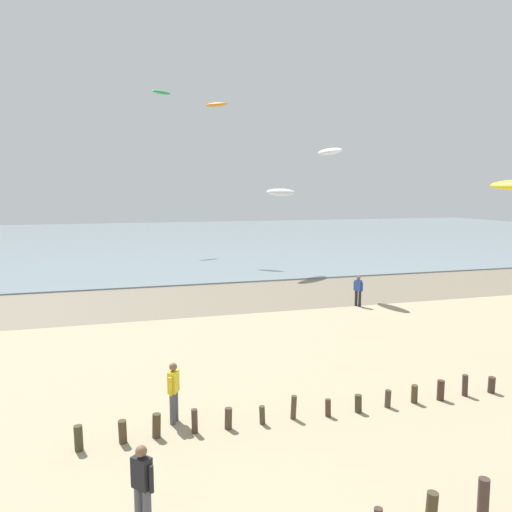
{
  "coord_description": "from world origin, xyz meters",
  "views": [
    {
      "loc": [
        -1.11,
        -4.42,
        6.35
      ],
      "look_at": [
        3.92,
        12.89,
        4.0
      ],
      "focal_mm": 34.64,
      "sensor_mm": 36.0,
      "label": 1
    }
  ],
  "objects": [
    {
      "name": "kite_aloft_1",
      "position": [
        11.94,
        24.13,
        8.82
      ],
      "size": [
        1.2,
        2.64,
        0.54
      ],
      "primitive_type": "ellipsoid",
      "rotation": [
        -0.17,
        0.0,
        1.7
      ],
      "color": "white"
    },
    {
      "name": "sea",
      "position": [
        0.0,
        63.65,
        0.05
      ],
      "size": [
        160.0,
        70.0,
        0.1
      ],
      "primitive_type": "cube",
      "color": "gray",
      "rests_on": "ground"
    },
    {
      "name": "wet_sand_strip",
      "position": [
        0.0,
        24.33,
        0.0
      ],
      "size": [
        120.0,
        8.64,
        0.01
      ],
      "primitive_type": "cube",
      "color": "#7A6D59",
      "rests_on": "ground"
    },
    {
      "name": "kite_aloft_0",
      "position": [
        4.3,
        50.14,
        16.8
      ],
      "size": [
        2.4,
        1.75,
        0.64
      ],
      "primitive_type": "ellipsoid",
      "rotation": [
        -0.45,
        0.0,
        3.61
      ],
      "color": "green"
    },
    {
      "name": "kite_aloft_4",
      "position": [
        11.44,
        31.8,
        6.32
      ],
      "size": [
        3.44,
        2.81,
        0.72
      ],
      "primitive_type": "ellipsoid",
      "rotation": [
        -0.18,
        0.0,
        3.72
      ],
      "color": "white"
    },
    {
      "name": "person_nearest_camera",
      "position": [
        11.92,
        19.95,
        0.92
      ],
      "size": [
        0.39,
        0.48,
        1.71
      ],
      "color": "#232328",
      "rests_on": "ground"
    },
    {
      "name": "person_by_waterline",
      "position": [
        -0.76,
        4.38,
        0.92
      ],
      "size": [
        0.41,
        0.45,
        1.71
      ],
      "color": "#4C4C56",
      "rests_on": "ground"
    },
    {
      "name": "person_far_down_beach",
      "position": [
        0.34,
        8.68,
        0.92
      ],
      "size": [
        0.36,
        0.52,
        1.71
      ],
      "color": "#4C4C56",
      "rests_on": "ground"
    },
    {
      "name": "kite_aloft_3",
      "position": [
        8.32,
        40.88,
        14.2
      ],
      "size": [
        2.23,
        2.1,
        0.42
      ],
      "primitive_type": "ellipsoid",
      "rotation": [
        -0.07,
        0.0,
        2.42
      ],
      "color": "orange"
    },
    {
      "name": "groyne_mid",
      "position": [
        3.97,
        7.9,
        0.29
      ],
      "size": [
        12.61,
        0.36,
        0.69
      ],
      "color": "#3F3C27",
      "rests_on": "ground"
    }
  ]
}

